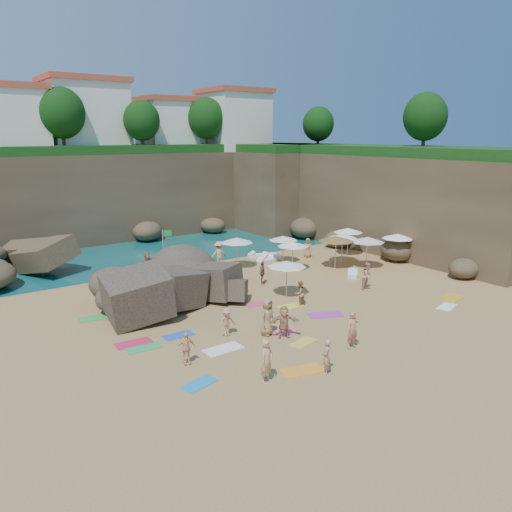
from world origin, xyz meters
TOP-DOWN VIEW (x-y plane):
  - ground at (0.00, 0.00)m, footprint 120.00×120.00m
  - seawater at (0.00, 30.00)m, footprint 120.00×120.00m
  - cliff_back at (2.00, 25.00)m, footprint 44.00×8.00m
  - cliff_right at (19.00, 8.00)m, footprint 8.00×30.00m
  - cliff_corner at (17.00, 20.00)m, footprint 10.00×12.00m
  - rock_promontory at (-11.00, 16.00)m, footprint 12.00×7.00m
  - clifftop_buildings at (2.96, 25.79)m, footprint 28.48×9.48m
  - clifftop_trees at (4.78, 19.52)m, footprint 35.60×23.82m
  - rock_outcrop at (-4.08, 3.22)m, footprint 8.62×7.54m
  - flag_pole at (-2.27, 7.74)m, footprint 0.68×0.17m
  - parasol_0 at (-1.04, 8.15)m, footprint 1.99×1.99m
  - parasol_1 at (7.24, 6.72)m, footprint 2.24×2.24m
  - parasol_2 at (3.40, 7.45)m, footprint 2.45×2.45m
  - parasol_4 at (10.79, 3.88)m, footprint 2.47×2.47m
  - parasol_5 at (6.40, 4.57)m, footprint 2.25×2.25m
  - parasol_6 at (9.34, 3.10)m, footprint 2.62×2.62m
  - parasol_7 at (11.29, 1.79)m, footprint 2.52×2.52m
  - parasol_8 at (13.17, 5.59)m, footprint 2.40×2.40m
  - parasol_9 at (2.18, 0.00)m, footprint 2.39×2.39m
  - parasol_11 at (14.41, 1.54)m, footprint 2.42×2.42m
  - lounger_0 at (7.32, 8.62)m, footprint 1.78×0.99m
  - lounger_1 at (6.70, 9.25)m, footprint 1.79×1.00m
  - lounger_2 at (7.28, 7.82)m, footprint 1.64×0.93m
  - lounger_3 at (0.97, 5.63)m, footprint 2.05×1.36m
  - lounger_4 at (6.02, 7.33)m, footprint 1.79×0.83m
  - lounger_5 at (8.96, 0.91)m, footprint 1.87×1.79m
  - towel_0 at (-7.70, -6.70)m, footprint 1.67×1.12m
  - towel_1 at (-1.52, -4.39)m, footprint 1.78×1.13m
  - towel_2 at (-3.56, -8.22)m, footprint 1.99×1.30m
  - towel_3 at (-8.13, -2.12)m, footprint 1.70×0.89m
  - towel_4 at (-1.60, -5.99)m, footprint 1.60×1.07m
  - towel_5 at (-5.16, -4.42)m, footprint 1.84×0.93m
  - towel_6 at (1.86, -3.86)m, footprint 2.13×1.66m
  - towel_7 at (-8.32, -1.37)m, footprint 1.79×1.00m
  - towel_8 at (-6.13, -1.74)m, footprint 1.55×0.81m
  - towel_9 at (-0.06, -0.15)m, footprint 1.74×1.08m
  - towel_10 at (10.21, -6.21)m, footprint 2.00×1.24m
  - towel_11 at (-8.77, 3.12)m, footprint 1.73×0.97m
  - towel_12 at (1.18, -1.60)m, footprint 1.53×0.85m
  - towel_13 at (8.55, -6.93)m, footprint 1.65×1.14m
  - person_stand_0 at (-5.39, -8.12)m, footprint 0.77×0.63m
  - person_stand_1 at (1.76, -1.74)m, footprint 0.77×0.63m
  - person_stand_2 at (2.57, 8.66)m, footprint 1.32×0.75m
  - person_stand_3 at (2.51, 2.99)m, footprint 0.87×0.96m
  - person_stand_4 at (9.95, 6.91)m, footprint 0.84×0.84m
  - person_stand_5 at (-2.59, 10.09)m, footprint 1.45×1.01m
  - person_stand_6 at (-2.91, -8.96)m, footprint 0.64×0.64m
  - person_lie_0 at (-4.15, -3.16)m, footprint 0.96×1.45m
  - person_lie_1 at (-7.29, -4.81)m, footprint 1.05×1.56m
  - person_lie_2 at (-2.47, -4.23)m, footprint 1.42×2.05m
  - person_lie_3 at (-1.99, -4.98)m, footprint 2.03×2.09m
  - person_lie_4 at (-0.15, -7.79)m, footprint 0.65×1.77m
  - person_lie_5 at (7.31, -1.92)m, footprint 1.13×1.86m

SIDE VIEW (x-z plane):
  - ground at x=0.00m, z-range 0.00..0.00m
  - rock_promontory at x=-11.00m, z-range -1.00..1.00m
  - rock_outcrop at x=-4.08m, z-range -1.44..1.44m
  - seawater at x=0.00m, z-range 0.00..0.00m
  - towel_4 at x=-1.60m, z-range 0.00..0.03m
  - towel_12 at x=1.18m, z-range 0.00..0.03m
  - towel_13 at x=8.55m, z-range 0.00..0.03m
  - towel_0 at x=-7.70m, z-range 0.00..0.03m
  - towel_8 at x=-6.13m, z-range 0.00..0.03m
  - towel_9 at x=-0.06m, z-range 0.00..0.03m
  - towel_1 at x=-1.52m, z-range 0.00..0.03m
  - towel_11 at x=-8.77m, z-range 0.00..0.03m
  - towel_3 at x=-8.13m, z-range 0.00..0.03m
  - towel_7 at x=-8.32m, z-range 0.00..0.03m
  - towel_5 at x=-5.16m, z-range 0.00..0.03m
  - towel_2 at x=-3.56m, z-range 0.00..0.03m
  - towel_10 at x=10.21m, z-range 0.00..0.03m
  - towel_6 at x=1.86m, z-range 0.00..0.03m
  - lounger_2 at x=7.28m, z-range 0.00..0.24m
  - lounger_0 at x=7.32m, z-range 0.00..0.26m
  - lounger_1 at x=6.70m, z-range 0.00..0.26m
  - lounger_4 at x=6.02m, z-range 0.00..0.27m
  - lounger_5 at x=8.96m, z-range 0.00..0.30m
  - lounger_3 at x=0.97m, z-range 0.00..0.30m
  - person_lie_1 at x=-7.29m, z-range 0.00..0.36m
  - person_lie_0 at x=-4.15m, z-range 0.00..0.38m
  - person_lie_4 at x=-0.15m, z-range 0.00..0.42m
  - person_lie_3 at x=-1.99m, z-range 0.00..0.43m
  - person_lie_2 at x=-2.47m, z-range 0.00..0.50m
  - person_lie_5 at x=7.31m, z-range 0.00..0.66m
  - person_stand_1 at x=1.76m, z-range 0.00..1.48m
  - person_stand_6 at x=-2.91m, z-range 0.00..1.50m
  - person_stand_5 at x=-2.59m, z-range 0.00..1.53m
  - person_stand_3 at x=2.51m, z-range 0.00..1.57m
  - person_stand_4 at x=9.95m, z-range 0.00..1.57m
  - person_stand_0 at x=-5.39m, z-range 0.00..1.84m
  - person_stand_2 at x=2.57m, z-range 0.00..1.93m
  - parasol_0 at x=-1.04m, z-range 0.79..2.67m
  - parasol_1 at x=7.24m, z-range 0.89..3.01m
  - parasol_5 at x=6.40m, z-range 0.89..3.02m
  - parasol_9 at x=2.18m, z-range 0.94..3.21m
  - parasol_8 at x=13.17m, z-range 0.95..3.22m
  - parasol_11 at x=14.41m, z-range 0.96..3.25m
  - parasol_2 at x=3.40m, z-range 0.97..3.29m
  - parasol_4 at x=10.79m, z-range 0.98..3.31m
  - parasol_7 at x=11.29m, z-range 0.99..3.38m
  - flag_pole at x=-2.27m, z-range 0.48..3.99m
  - parasol_6 at x=9.34m, z-range 1.03..3.51m
  - cliff_back at x=2.00m, z-range 0.00..8.00m
  - cliff_right at x=19.00m, z-range 0.00..8.00m
  - cliff_corner at x=17.00m, z-range 0.00..8.00m
  - clifftop_buildings at x=2.96m, z-range 7.74..14.74m
  - clifftop_trees at x=4.78m, z-range 9.06..13.46m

